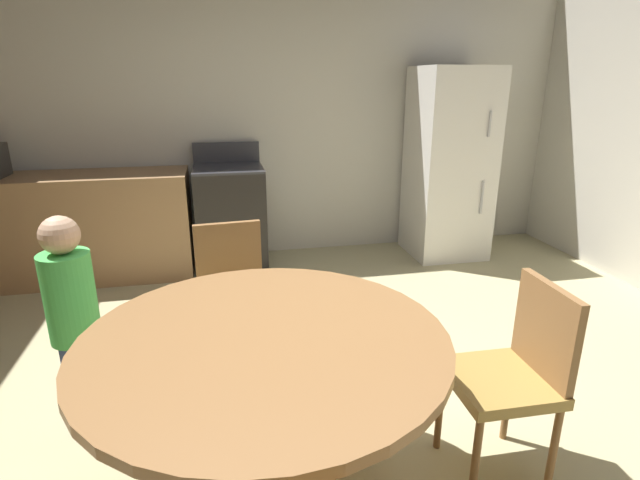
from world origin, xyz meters
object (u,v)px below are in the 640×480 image
chair_east (515,369)px  refrigerator (449,164)px  oven_range (231,217)px  person_child (75,323)px  chair_north (233,290)px  dining_table (266,371)px

chair_east → refrigerator: bearing=-108.6°
oven_range → person_child: oven_range is taller
chair_north → person_child: (-0.73, -0.41, 0.08)m
dining_table → chair_north: size_ratio=1.55×
refrigerator → dining_table: size_ratio=1.31×
oven_range → chair_north: (-0.05, -1.71, 0.03)m
oven_range → refrigerator: (2.06, -0.05, 0.41)m
chair_east → person_child: size_ratio=0.80×
oven_range → person_child: bearing=-110.1°
oven_range → chair_east: size_ratio=1.26×
refrigerator → person_child: size_ratio=1.61×
chair_north → person_child: 0.84m
refrigerator → chair_east: refrigerator is taller
refrigerator → person_child: refrigerator is taller
oven_range → dining_table: bearing=-89.1°
chair_east → chair_north: bearing=-41.9°
refrigerator → chair_east: size_ratio=2.02×
dining_table → chair_north: chair_north is taller
refrigerator → dining_table: refrigerator is taller
refrigerator → dining_table: 3.37m
oven_range → person_child: size_ratio=1.01×
oven_range → chair_north: bearing=-91.6°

